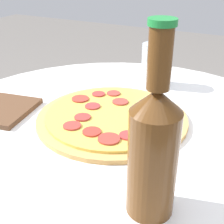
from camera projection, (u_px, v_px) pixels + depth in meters
table at (116, 187)px, 0.73m from camera, size 0.90×0.90×0.69m
pizza at (112, 117)px, 0.70m from camera, size 0.34×0.34×0.02m
beer_bottle at (153, 148)px, 0.41m from camera, size 0.07×0.07×0.27m
drinking_glass at (153, 65)px, 0.86m from camera, size 0.07×0.07×0.12m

